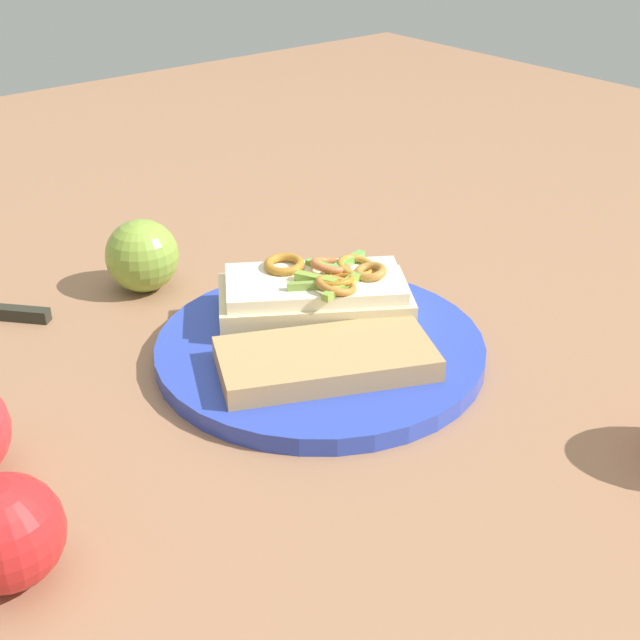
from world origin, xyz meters
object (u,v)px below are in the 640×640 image
object	(u,v)px
sandwich	(316,295)
apple_0	(5,532)
apple_2	(142,256)
plate	(320,349)
bread_slice_side	(326,359)

from	to	relation	value
sandwich	apple_0	xyz separation A→B (m)	(0.32, 0.12, -0.00)
apple_0	apple_2	world-z (taller)	same
sandwich	apple_2	bearing A→B (deg)	146.99
plate	apple_0	xyz separation A→B (m)	(0.30, 0.08, 0.03)
bread_slice_side	apple_2	distance (m)	0.24
bread_slice_side	apple_2	size ratio (longest dim) A/B	2.41
apple_0	bread_slice_side	bearing A→B (deg)	-170.58
apple_0	apple_2	xyz separation A→B (m)	(-0.25, -0.29, 0.00)
plate	apple_0	bearing A→B (deg)	15.46
plate	bread_slice_side	world-z (taller)	bread_slice_side
bread_slice_side	apple_0	xyz separation A→B (m)	(0.28, 0.05, 0.01)
plate	apple_2	bearing A→B (deg)	-75.98
plate	bread_slice_side	distance (m)	0.05
bread_slice_side	apple_0	distance (m)	0.28
plate	sandwich	distance (m)	0.05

